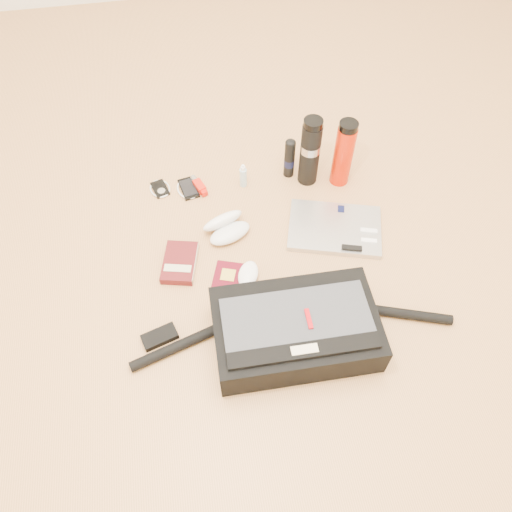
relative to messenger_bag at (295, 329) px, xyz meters
name	(u,v)px	position (x,y,z in m)	size (l,w,h in m)	color
ground	(271,274)	(-0.02, 0.26, -0.07)	(4.00, 4.00, 0.00)	#BA844D
messenger_bag	(295,329)	(0.00, 0.00, 0.00)	(1.05, 0.33, 0.14)	black
laptop	(335,228)	(0.25, 0.41, -0.05)	(0.39, 0.33, 0.03)	#B1B1B3
book	(180,263)	(-0.33, 0.35, -0.05)	(0.15, 0.19, 0.03)	#4A0F12
passport	(228,278)	(-0.17, 0.27, -0.06)	(0.14, 0.16, 0.01)	#4D0512
mouse	(248,275)	(-0.10, 0.26, -0.05)	(0.11, 0.13, 0.04)	white
sunglasses_case	(226,227)	(-0.15, 0.47, -0.03)	(0.20, 0.19, 0.09)	silver
ipod	(160,189)	(-0.38, 0.74, -0.06)	(0.10, 0.10, 0.01)	black
phone	(189,188)	(-0.26, 0.72, -0.06)	(0.11, 0.12, 0.01)	black
inhaler	(199,186)	(-0.22, 0.72, -0.05)	(0.06, 0.11, 0.03)	red
spray_bottle	(243,177)	(-0.05, 0.70, -0.02)	(0.03, 0.03, 0.11)	#A3C6D6
aerosol_can	(289,158)	(0.15, 0.73, 0.02)	(0.05, 0.05, 0.18)	black
thermos_black	(310,151)	(0.21, 0.69, 0.08)	(0.09, 0.09, 0.30)	black
thermos_red	(343,154)	(0.34, 0.66, 0.08)	(0.08, 0.08, 0.29)	red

